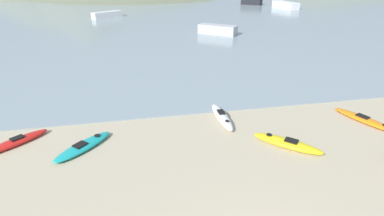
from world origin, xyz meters
name	(u,v)px	position (x,y,z in m)	size (l,w,h in m)	color
bay_water	(148,17)	(0.00, 45.27, 0.03)	(160.00, 70.00, 0.06)	gray
kayak_on_sand_0	(222,117)	(1.50, 9.43, 0.18)	(0.64, 3.07, 0.40)	white
kayak_on_sand_1	(287,143)	(3.58, 6.39, 0.17)	(2.70, 2.62, 0.38)	yellow
kayak_on_sand_2	(83,146)	(-5.15, 7.94, 0.14)	(2.55, 2.61, 0.32)	teal
kayak_on_sand_3	(14,142)	(-8.17, 8.85, 0.14)	(2.68, 2.38, 0.33)	red
kayak_on_sand_4	(365,120)	(8.55, 7.72, 0.13)	(1.84, 3.37, 0.30)	orange
moored_boat_1	(107,15)	(-6.22, 46.22, 0.51)	(4.69, 3.73, 0.90)	white
moored_boat_2	(217,30)	(7.11, 30.30, 0.60)	(4.37, 3.94, 1.07)	#B2B2B7
moored_boat_3	(286,5)	(26.49, 51.52, 0.67)	(2.96, 6.13, 1.22)	white
moored_boat_4	(252,1)	(22.60, 58.99, 0.76)	(4.40, 4.10, 1.39)	black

